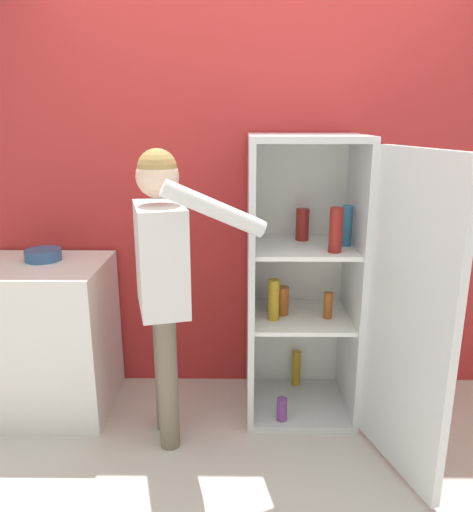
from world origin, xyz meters
TOP-DOWN VIEW (x-y plane):
  - ground_plane at (0.00, 0.00)m, footprint 12.00×12.00m
  - wall_back at (0.00, 0.98)m, footprint 7.00×0.06m
  - refrigerator at (0.38, 0.55)m, footprint 0.86×1.18m
  - person at (-0.47, 0.32)m, footprint 0.70×0.54m
  - counter at (-1.23, 0.62)m, footprint 0.75×0.62m
  - bowl at (-1.23, 0.70)m, footprint 0.21×0.21m

SIDE VIEW (x-z plane):
  - ground_plane at x=0.00m, z-range 0.00..0.00m
  - counter at x=-1.23m, z-range 0.00..0.91m
  - refrigerator at x=0.38m, z-range 0.00..1.63m
  - bowl at x=-1.23m, z-range 0.91..0.97m
  - person at x=-0.47m, z-range 0.21..1.79m
  - wall_back at x=0.00m, z-range 0.00..2.55m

